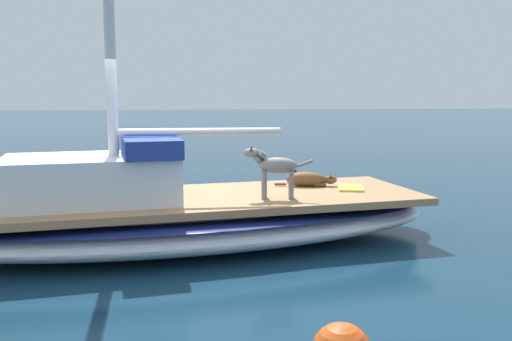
% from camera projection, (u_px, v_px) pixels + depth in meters
% --- Properties ---
extents(ground_plane, '(120.00, 120.00, 0.00)m').
position_uv_depth(ground_plane, '(184.00, 244.00, 7.68)').
color(ground_plane, '#143347').
extents(sailboat_main, '(3.59, 7.53, 0.66)m').
position_uv_depth(sailboat_main, '(184.00, 220.00, 7.63)').
color(sailboat_main, white).
rests_on(sailboat_main, ground).
extents(cabin_house, '(1.72, 2.41, 0.84)m').
position_uv_depth(cabin_house, '(98.00, 176.00, 7.22)').
color(cabin_house, silver).
rests_on(cabin_house, sailboat_main).
extents(dog_brown, '(0.34, 0.95, 0.22)m').
position_uv_depth(dog_brown, '(308.00, 179.00, 8.45)').
color(dog_brown, brown).
rests_on(dog_brown, sailboat_main).
extents(dog_grey, '(0.31, 0.93, 0.70)m').
position_uv_depth(dog_grey, '(274.00, 167.00, 7.45)').
color(dog_grey, gray).
rests_on(dog_grey, sailboat_main).
extents(deck_winch, '(0.16, 0.16, 0.21)m').
position_uv_depth(deck_winch, '(292.00, 177.00, 8.75)').
color(deck_winch, '#B7B7BC').
rests_on(deck_winch, sailboat_main).
extents(deck_towel, '(0.63, 0.48, 0.03)m').
position_uv_depth(deck_towel, '(351.00, 188.00, 8.23)').
color(deck_towel, '#D8D14C').
rests_on(deck_towel, sailboat_main).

